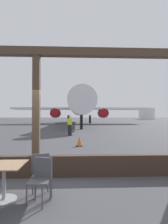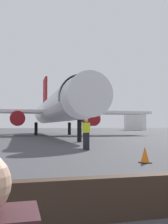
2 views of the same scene
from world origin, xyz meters
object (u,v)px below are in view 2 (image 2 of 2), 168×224
airplane (56,109)px  fuel_storage_tank (135,122)px  ground_crew_worker (86,133)px  traffic_cone (145,155)px

airplane → fuel_storage_tank: (30.65, 40.87, -1.00)m
fuel_storage_tank → ground_crew_worker: bearing=-117.5°
airplane → traffic_cone: bearing=-91.1°
ground_crew_worker → traffic_cone: (0.76, -5.39, -0.62)m
airplane → traffic_cone: airplane is taller
airplane → traffic_cone: size_ratio=57.57×
ground_crew_worker → fuel_storage_tank: fuel_storage_tank is taller
traffic_cone → fuel_storage_tank: (31.12, 66.62, 2.26)m
airplane → traffic_cone: 25.95m
ground_crew_worker → fuel_storage_tank: bearing=62.5°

